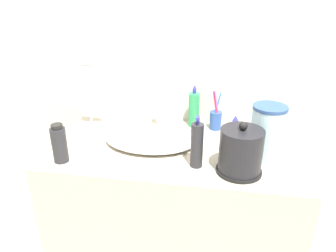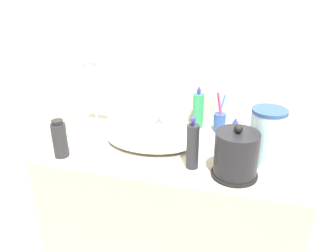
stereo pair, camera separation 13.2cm
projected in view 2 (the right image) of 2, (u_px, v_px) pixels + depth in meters
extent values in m
cube|color=beige|center=(192.00, 41.00, 1.65)|extent=(6.00, 0.04, 2.60)
cube|color=#B7AD99|center=(175.00, 220.00, 1.71)|extent=(1.15, 0.63, 0.87)
ellipsoid|color=white|center=(152.00, 137.00, 1.56)|extent=(0.44, 0.32, 0.05)
cylinder|color=silver|center=(163.00, 107.00, 1.71)|extent=(0.02, 0.02, 0.22)
cylinder|color=silver|center=(160.00, 92.00, 1.62)|extent=(0.02, 0.11, 0.02)
cylinder|color=silver|center=(170.00, 123.00, 1.73)|extent=(0.02, 0.02, 0.04)
cylinder|color=black|center=(234.00, 174.00, 1.30)|extent=(0.18, 0.18, 0.01)
cylinder|color=black|center=(236.00, 155.00, 1.27)|extent=(0.17, 0.17, 0.19)
sphere|color=black|center=(238.00, 129.00, 1.22)|extent=(0.03, 0.03, 0.03)
cylinder|color=#2D519E|center=(219.00, 122.00, 1.67)|extent=(0.06, 0.06, 0.10)
cylinder|color=#338CE0|center=(221.00, 109.00, 1.65)|extent=(0.04, 0.01, 0.16)
cylinder|color=#B24CCC|center=(221.00, 109.00, 1.63)|extent=(0.04, 0.02, 0.17)
cylinder|color=#E5333F|center=(219.00, 109.00, 1.63)|extent=(0.04, 0.02, 0.17)
cylinder|color=#28282D|center=(193.00, 147.00, 1.32)|extent=(0.05, 0.05, 0.19)
cylinder|color=#333399|center=(193.00, 122.00, 1.28)|extent=(0.01, 0.01, 0.02)
cube|color=#333399|center=(193.00, 119.00, 1.26)|extent=(0.01, 0.03, 0.01)
cylinder|color=#28282D|center=(60.00, 140.00, 1.42)|extent=(0.06, 0.06, 0.15)
cylinder|color=black|center=(57.00, 122.00, 1.38)|extent=(0.05, 0.05, 0.02)
cylinder|color=#28282D|center=(234.00, 140.00, 1.45)|extent=(0.07, 0.07, 0.12)
cylinder|color=#333399|center=(235.00, 125.00, 1.42)|extent=(0.02, 0.02, 0.02)
cone|color=#333399|center=(236.00, 121.00, 1.42)|extent=(0.03, 0.03, 0.02)
cylinder|color=#2D9956|center=(198.00, 111.00, 1.70)|extent=(0.06, 0.06, 0.18)
cylinder|color=#333399|center=(199.00, 92.00, 1.66)|extent=(0.02, 0.02, 0.02)
cone|color=#333399|center=(199.00, 88.00, 1.65)|extent=(0.02, 0.02, 0.02)
cylinder|color=silver|center=(98.00, 124.00, 1.76)|extent=(0.11, 0.11, 0.01)
cylinder|color=silver|center=(96.00, 107.00, 1.72)|extent=(0.01, 0.01, 0.18)
torus|color=silver|center=(93.00, 76.00, 1.66)|extent=(0.16, 0.01, 0.16)
cylinder|color=silver|center=(93.00, 76.00, 1.66)|extent=(0.13, 0.00, 0.13)
cylinder|color=#B2DBEA|center=(266.00, 138.00, 1.36)|extent=(0.14, 0.14, 0.23)
cylinder|color=#2D4C84|center=(270.00, 111.00, 1.31)|extent=(0.14, 0.14, 0.01)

